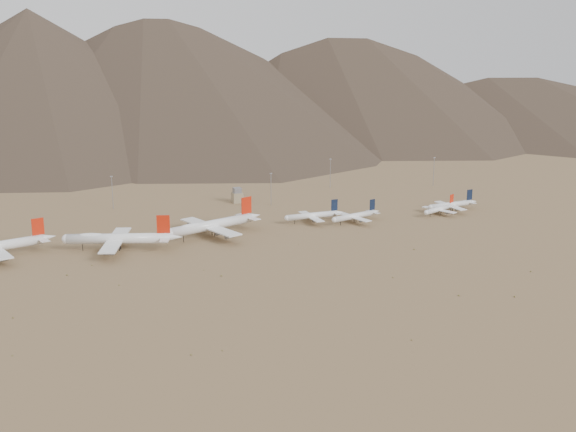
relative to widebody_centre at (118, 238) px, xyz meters
name	(u,v)px	position (x,y,z in m)	size (l,w,h in m)	color
ground	(251,246)	(79.25, -22.29, -7.64)	(3000.00, 3000.00, 0.00)	#93724C
mountain_ridge	(78,23)	(79.25, 877.71, 142.36)	(4400.00, 1000.00, 300.00)	#4E3D2F
widebody_centre	(118,238)	(0.00, 0.00, 0.00)	(71.44, 56.98, 22.15)	white
widebody_east	(212,225)	(63.09, 9.47, 0.12)	(72.95, 58.03, 22.48)	white
narrowbody_a	(314,215)	(140.58, 18.22, -2.71)	(46.04, 32.83, 15.19)	white
narrowbody_b	(356,216)	(168.29, 6.59, -2.87)	(43.57, 32.14, 14.67)	white
narrowbody_c	(440,209)	(237.81, 4.19, -3.42)	(37.42, 28.05, 12.99)	white
narrowbody_d	(452,205)	(252.10, 9.97, -2.77)	(45.48, 32.72, 15.00)	white
control_tower	(237,196)	(109.25, 97.71, -2.32)	(8.00, 8.00, 12.00)	gray
mast_west	(112,191)	(13.90, 112.86, 6.57)	(2.00, 0.60, 25.70)	gray
mast_centre	(271,187)	(130.97, 78.83, 6.57)	(2.00, 0.60, 25.70)	gray
mast_east	(330,172)	(202.47, 122.10, 6.57)	(2.00, 0.60, 25.70)	gray
mast_far_east	(434,170)	(290.57, 95.13, 6.57)	(2.00, 0.60, 25.70)	gray
desert_scrub	(282,297)	(63.88, -115.34, -7.32)	(401.23, 167.22, 0.82)	olive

